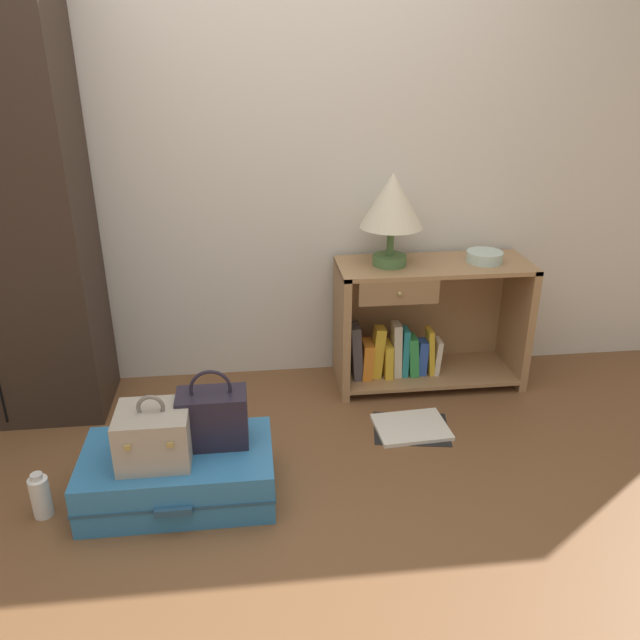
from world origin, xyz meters
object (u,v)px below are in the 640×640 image
object	(u,v)px
bowl	(484,257)
train_case	(154,435)
bottle	(41,496)
open_book_on_floor	(411,427)
table_lamp	(392,204)
handbag	(213,417)
suitcase_large	(179,474)
bookshelf	(421,325)

from	to	relation	value
bowl	train_case	world-z (taller)	bowl
bottle	bowl	bearing A→B (deg)	23.37
bowl	open_book_on_floor	bearing A→B (deg)	-135.05
bottle	train_case	bearing A→B (deg)	2.72
table_lamp	train_case	distance (m)	1.54
handbag	suitcase_large	bearing A→B (deg)	-161.27
table_lamp	open_book_on_floor	world-z (taller)	table_lamp
bowl	open_book_on_floor	xyz separation A→B (m)	(-0.45, -0.45, -0.69)
bookshelf	suitcase_large	bearing A→B (deg)	-145.21
table_lamp	train_case	size ratio (longest dim) A/B	1.62
table_lamp	bowl	size ratio (longest dim) A/B	2.51
bottle	bookshelf	bearing A→B (deg)	27.41
bookshelf	bowl	xyz separation A→B (m)	(0.30, -0.02, 0.37)
bowl	handbag	size ratio (longest dim) A/B	0.55
bottle	table_lamp	bearing A→B (deg)	29.92
suitcase_large	handbag	bearing A→B (deg)	18.73
bookshelf	handbag	distance (m)	1.32
bookshelf	open_book_on_floor	world-z (taller)	bookshelf
bowl	bottle	size ratio (longest dim) A/B	0.95
table_lamp	handbag	distance (m)	1.34
train_case	handbag	bearing A→B (deg)	21.57
train_case	open_book_on_floor	xyz separation A→B (m)	(1.13, 0.40, -0.31)
bowl	bottle	xyz separation A→B (m)	(-2.03, -0.88, -0.61)
table_lamp	suitcase_large	xyz separation A→B (m)	(-1.02, -0.83, -0.88)
suitcase_large	train_case	xyz separation A→B (m)	(-0.07, -0.04, 0.21)
bookshelf	suitcase_large	distance (m)	1.49
bookshelf	handbag	bearing A→B (deg)	-143.33
bowl	bottle	distance (m)	2.29
train_case	suitcase_large	bearing A→B (deg)	27.11
bowl	suitcase_large	size ratio (longest dim) A/B	0.24
bowl	suitcase_large	bearing A→B (deg)	-151.48
suitcase_large	open_book_on_floor	world-z (taller)	suitcase_large
table_lamp	suitcase_large	bearing A→B (deg)	-140.87
bowl	handbag	bearing A→B (deg)	-150.51
train_case	open_book_on_floor	bearing A→B (deg)	19.72
train_case	bottle	distance (m)	0.51
train_case	bookshelf	bearing A→B (deg)	34.39
suitcase_large	train_case	size ratio (longest dim) A/B	2.68
train_case	bottle	size ratio (longest dim) A/B	1.47
bowl	handbag	distance (m)	1.60
suitcase_large	bookshelf	bearing A→B (deg)	34.79
open_book_on_floor	table_lamp	bearing A→B (deg)	94.45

